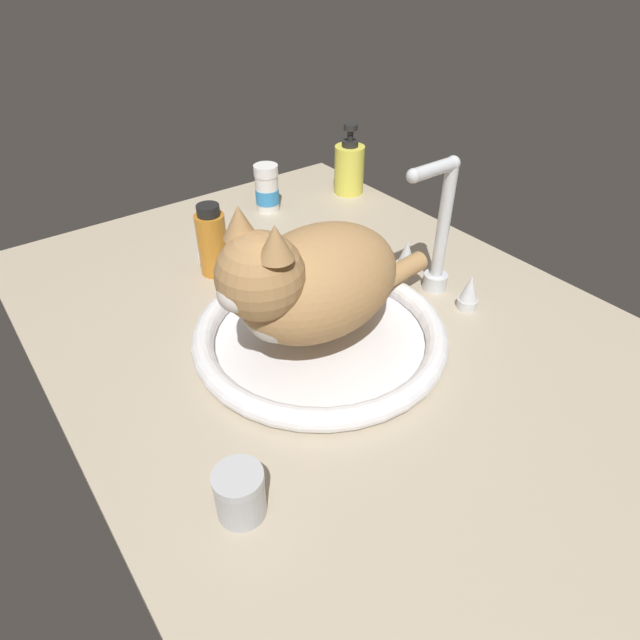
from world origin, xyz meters
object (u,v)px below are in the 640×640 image
(faucet, at_px, (438,243))
(soap_pump_bottle, at_px, (349,168))
(sink_basin, at_px, (320,334))
(pill_bottle, at_px, (267,190))
(cat, at_px, (308,282))
(metal_jar, at_px, (240,493))
(toothbrush, at_px, (201,240))
(amber_bottle, at_px, (212,242))

(faucet, distance_m, soap_pump_bottle, 0.42)
(sink_basin, height_order, pill_bottle, pill_bottle)
(sink_basin, bearing_deg, cat, -83.62)
(faucet, bearing_deg, cat, -89.47)
(cat, distance_m, metal_jar, 0.29)
(pill_bottle, xyz_separation_m, metal_jar, (0.60, -0.41, -0.02))
(toothbrush, bearing_deg, pill_bottle, 104.51)
(sink_basin, bearing_deg, faucet, 90.00)
(soap_pump_bottle, relative_size, pill_bottle, 1.55)
(amber_bottle, bearing_deg, sink_basin, 6.29)
(sink_basin, relative_size, pill_bottle, 3.78)
(metal_jar, bearing_deg, soap_pump_bottle, 133.10)
(pill_bottle, bearing_deg, metal_jar, -34.51)
(amber_bottle, distance_m, metal_jar, 0.49)
(sink_basin, bearing_deg, metal_jar, -52.99)
(amber_bottle, height_order, pill_bottle, amber_bottle)
(cat, bearing_deg, amber_bottle, -178.22)
(amber_bottle, relative_size, toothbrush, 0.73)
(soap_pump_bottle, distance_m, pill_bottle, 0.20)
(soap_pump_bottle, bearing_deg, faucet, -19.85)
(pill_bottle, bearing_deg, amber_bottle, -52.92)
(sink_basin, distance_m, faucet, 0.24)
(soap_pump_bottle, height_order, toothbrush, soap_pump_bottle)
(faucet, relative_size, soap_pump_bottle, 1.49)
(sink_basin, relative_size, soap_pump_bottle, 2.44)
(faucet, height_order, amber_bottle, faucet)
(metal_jar, bearing_deg, faucet, 110.71)
(faucet, bearing_deg, pill_bottle, -172.68)
(faucet, xyz_separation_m, metal_jar, (0.18, -0.47, -0.06))
(sink_basin, height_order, toothbrush, sink_basin)
(amber_bottle, bearing_deg, soap_pump_bottle, 107.42)
(faucet, xyz_separation_m, toothbrush, (-0.38, -0.24, -0.08))
(faucet, bearing_deg, toothbrush, -148.01)
(faucet, height_order, cat, cat)
(faucet, xyz_separation_m, amber_bottle, (-0.27, -0.26, -0.03))
(sink_basin, height_order, cat, cat)
(metal_jar, distance_m, toothbrush, 0.60)
(amber_bottle, distance_m, pill_bottle, 0.26)
(soap_pump_bottle, relative_size, toothbrush, 0.88)
(metal_jar, xyz_separation_m, toothbrush, (-0.55, 0.23, -0.02))
(sink_basin, relative_size, faucet, 1.63)
(cat, bearing_deg, pill_bottle, 154.90)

